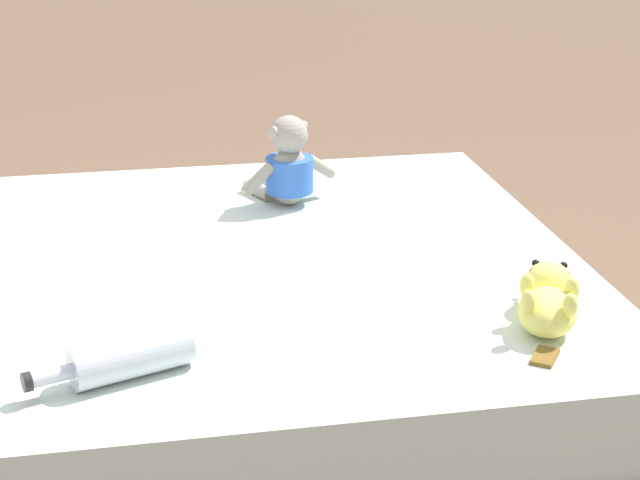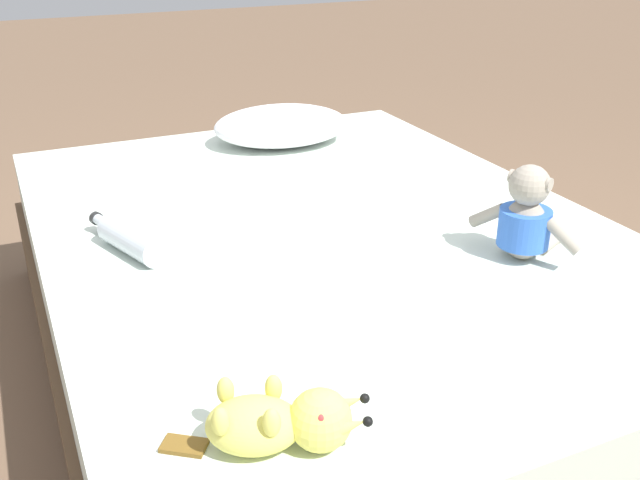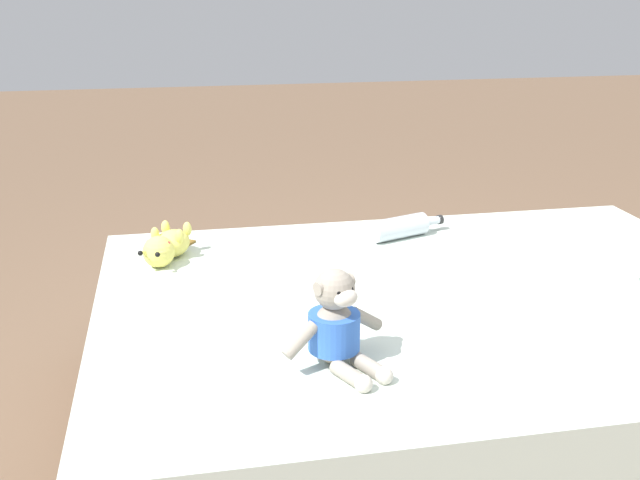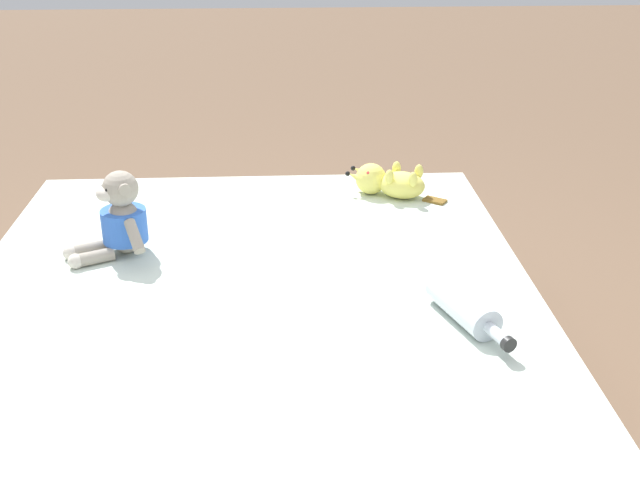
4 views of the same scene
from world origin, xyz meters
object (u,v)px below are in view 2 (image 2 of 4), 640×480
bed (323,299)px  pillow (281,125)px  plush_monkey (527,220)px  glass_bottle (132,238)px  plush_yellow_creature (282,422)px

bed → pillow: bearing=76.7°
bed → plush_monkey: size_ratio=7.41×
bed → glass_bottle: glass_bottle is taller
pillow → glass_bottle: pillow is taller
plush_monkey → glass_bottle: size_ratio=0.92×
bed → glass_bottle: bearing=176.8°
glass_bottle → pillow: bearing=45.9°
bed → plush_monkey: plush_monkey is taller
pillow → plush_yellow_creature: 1.60m
pillow → plush_yellow_creature: bearing=-111.8°
pillow → plush_monkey: bearing=-80.4°
plush_yellow_creature → plush_monkey: bearing=26.4°
plush_yellow_creature → glass_bottle: plush_yellow_creature is taller
plush_monkey → plush_yellow_creature: size_ratio=0.85×
bed → glass_bottle: (-0.50, 0.03, 0.27)m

